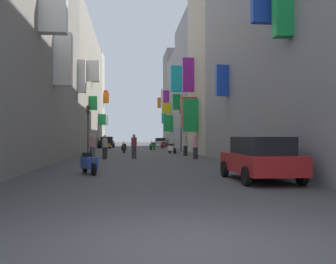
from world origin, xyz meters
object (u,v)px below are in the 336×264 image
object	(u,v)px
pedestrian_far_away	(105,147)
traffic_light_near_corner	(88,121)
pedestrian_mid_street	(195,147)
traffic_light_far_corner	(181,121)
parked_car_silver	(160,142)
scooter_red	(163,145)
scooter_orange	(107,145)
scooter_blue	(89,163)
scooter_white	(172,148)
pedestrian_crossing	(92,147)
parked_car_red	(260,158)
scooter_green	(153,146)
pedestrian_near_left	(185,146)
pedestrian_near_right	(134,146)
scooter_black	(124,148)
parked_car_black	(107,142)

from	to	relation	value
pedestrian_far_away	traffic_light_near_corner	distance (m)	9.87
pedestrian_mid_street	traffic_light_far_corner	size ratio (longest dim) A/B	0.34
parked_car_silver	scooter_red	world-z (taller)	parked_car_silver
scooter_orange	scooter_blue	size ratio (longest dim) A/B	1.03
scooter_orange	scooter_white	bearing A→B (deg)	-64.20
pedestrian_crossing	traffic_light_far_corner	bearing A→B (deg)	60.24
parked_car_red	scooter_orange	bearing A→B (deg)	101.53
scooter_orange	scooter_green	size ratio (longest dim) A/B	0.92
pedestrian_near_left	scooter_blue	bearing A→B (deg)	-113.40
scooter_orange	scooter_white	world-z (taller)	same
traffic_light_near_corner	pedestrian_near_right	bearing A→B (deg)	-65.58
scooter_white	pedestrian_far_away	xyz separation A→B (m)	(-5.47, -8.00, 0.34)
traffic_light_near_corner	parked_car_silver	bearing A→B (deg)	69.68
scooter_blue	pedestrian_far_away	xyz separation A→B (m)	(-0.03, 10.33, 0.34)
scooter_red	scooter_blue	xyz separation A→B (m)	(-5.99, -33.07, -0.00)
parked_car_silver	scooter_white	size ratio (longest dim) A/B	2.38
scooter_white	pedestrian_mid_street	bearing A→B (deg)	-85.88
parked_car_red	scooter_orange	distance (m)	35.47
pedestrian_near_right	traffic_light_far_corner	xyz separation A→B (m)	(5.09, 13.25, 2.33)
pedestrian_near_left	traffic_light_near_corner	distance (m)	10.27
parked_car_red	scooter_blue	world-z (taller)	parked_car_red
parked_car_red	parked_car_silver	xyz separation A→B (m)	(0.27, 45.51, -0.07)
traffic_light_far_corner	pedestrian_crossing	bearing A→B (deg)	-119.76
pedestrian_near_left	scooter_black	bearing A→B (deg)	128.18
scooter_white	traffic_light_far_corner	world-z (taller)	traffic_light_far_corner
traffic_light_far_corner	scooter_orange	bearing A→B (deg)	136.15
scooter_red	scooter_blue	size ratio (longest dim) A/B	1.03
traffic_light_far_corner	traffic_light_near_corner	bearing A→B (deg)	-155.00
pedestrian_mid_street	traffic_light_far_corner	bearing A→B (deg)	86.09
parked_car_silver	pedestrian_near_left	bearing A→B (deg)	-90.64
pedestrian_crossing	pedestrian_near_right	distance (m)	2.84
scooter_white	pedestrian_near_right	distance (m)	8.36
scooter_orange	traffic_light_near_corner	bearing A→B (deg)	-95.15
scooter_green	pedestrian_far_away	bearing A→B (deg)	-103.99
scooter_blue	pedestrian_far_away	world-z (taller)	pedestrian_far_away
scooter_red	scooter_white	xyz separation A→B (m)	(-0.55, -14.73, 0.00)
scooter_black	pedestrian_near_right	size ratio (longest dim) A/B	1.11
scooter_orange	pedestrian_near_right	world-z (taller)	pedestrian_near_right
traffic_light_far_corner	parked_car_black	bearing A→B (deg)	123.14
parked_car_red	scooter_blue	size ratio (longest dim) A/B	2.37
parked_car_black	scooter_red	xyz separation A→B (m)	(7.42, -3.89, -0.32)
pedestrian_crossing	traffic_light_far_corner	distance (m)	16.06
scooter_orange	traffic_light_near_corner	distance (m)	12.34
scooter_blue	scooter_red	bearing A→B (deg)	79.73
parked_car_silver	pedestrian_mid_street	distance (m)	32.77
scooter_blue	scooter_black	xyz separation A→B (m)	(1.13, 20.00, 0.00)
scooter_orange	pedestrian_near_left	distance (m)	19.27
scooter_white	pedestrian_crossing	xyz separation A→B (m)	(-6.29, -8.12, 0.35)
scooter_orange	pedestrian_far_away	world-z (taller)	pedestrian_far_away
parked_car_black	pedestrian_near_right	size ratio (longest dim) A/B	2.33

